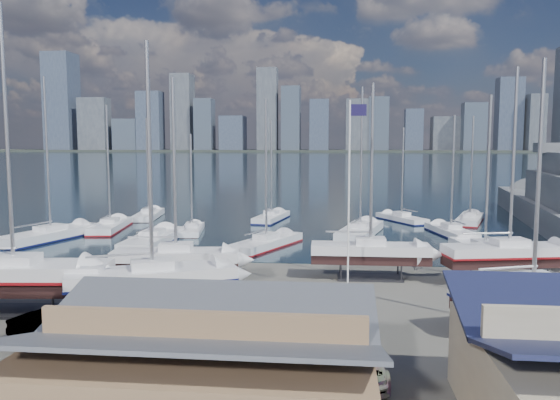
# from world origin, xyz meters

# --- Properties ---
(ground) EXTENTS (1400.00, 1400.00, 0.00)m
(ground) POSITION_xyz_m (0.00, -10.00, 0.00)
(ground) COLOR #605E59
(ground) RESTS_ON ground
(water) EXTENTS (1400.00, 600.00, 0.40)m
(water) POSITION_xyz_m (0.00, 300.00, -0.15)
(water) COLOR #1A2F3D
(water) RESTS_ON ground
(far_shore) EXTENTS (1400.00, 80.00, 2.20)m
(far_shore) POSITION_xyz_m (0.00, 560.00, 1.10)
(far_shore) COLOR #2D332D
(far_shore) RESTS_ON ground
(skyline) EXTENTS (639.14, 43.80, 107.69)m
(skyline) POSITION_xyz_m (-7.83, 553.76, 39.09)
(skyline) COLOR #475166
(skyline) RESTS_ON far_shore
(shed_grey) EXTENTS (12.60, 8.40, 4.17)m
(shed_grey) POSITION_xyz_m (0.00, -26.00, 2.15)
(shed_grey) COLOR #8C6B4C
(shed_grey) RESTS_ON ground
(sailboat_cradle_1) EXTENTS (11.39, 4.20, 17.85)m
(sailboat_cradle_1) POSITION_xyz_m (-14.13, -14.74, 2.17)
(sailboat_cradle_1) COLOR #2D2D33
(sailboat_cradle_1) RESTS_ON ground
(sailboat_cradle_2) EXTENTS (8.94, 3.32, 14.39)m
(sailboat_cradle_2) POSITION_xyz_m (-6.35, -8.06, 1.99)
(sailboat_cradle_2) COLOR #2D2D33
(sailboat_cradle_2) RESTS_ON ground
(sailboat_cradle_3) EXTENTS (9.95, 6.44, 15.68)m
(sailboat_cradle_3) POSITION_xyz_m (-5.92, -14.20, 2.05)
(sailboat_cradle_3) COLOR #2D2D33
(sailboat_cradle_3) RESTS_ON ground
(sailboat_cradle_4) EXTENTS (8.70, 2.59, 14.26)m
(sailboat_cradle_4) POSITION_xyz_m (7.23, -4.36, 1.99)
(sailboat_cradle_4) COLOR #2D2D33
(sailboat_cradle_4) RESTS_ON ground
(sailboat_cradle_5) EXTENTS (9.09, 5.24, 14.32)m
(sailboat_cradle_5) POSITION_xyz_m (15.21, -14.72, 1.98)
(sailboat_cradle_5) COLOR #2D2D33
(sailboat_cradle_5) RESTS_ON ground
(sailboat_cradle_6) EXTENTS (9.75, 4.45, 15.27)m
(sailboat_cradle_6) POSITION_xyz_m (17.11, -4.32, 2.03)
(sailboat_cradle_6) COLOR #2D2D33
(sailboat_cradle_6) RESTS_ON ground
(sailboat_moored_0) EXTENTS (6.52, 12.09, 17.40)m
(sailboat_moored_0) POSITION_xyz_m (-24.58, 8.35, 0.31)
(sailboat_moored_0) COLOR black
(sailboat_moored_0) RESTS_ON water
(sailboat_moored_1) EXTENTS (4.18, 10.27, 14.91)m
(sailboat_moored_1) POSITION_xyz_m (-21.11, 15.14, 0.31)
(sailboat_moored_1) COLOR black
(sailboat_moored_1) RESTS_ON water
(sailboat_moored_2) EXTENTS (3.76, 9.42, 13.83)m
(sailboat_moored_2) POSITION_xyz_m (-20.11, 25.16, 0.32)
(sailboat_moored_2) COLOR black
(sailboat_moored_2) RESTS_ON water
(sailboat_moored_3) EXTENTS (3.17, 11.27, 16.84)m
(sailboat_moored_3) POSITION_xyz_m (-13.24, 6.92, 0.31)
(sailboat_moored_3) COLOR black
(sailboat_moored_3) RESTS_ON water
(sailboat_moored_4) EXTENTS (3.32, 7.84, 11.47)m
(sailboat_moored_4) POSITION_xyz_m (-11.24, 14.19, 0.33)
(sailboat_moored_4) COLOR black
(sailboat_moored_4) RESTS_ON water
(sailboat_moored_5) EXTENTS (4.11, 9.34, 13.50)m
(sailboat_moored_5) POSITION_xyz_m (-3.62, 24.68, 0.31)
(sailboat_moored_5) COLOR black
(sailboat_moored_5) RESTS_ON water
(sailboat_moored_6) EXTENTS (6.49, 10.14, 14.75)m
(sailboat_moored_6) POSITION_xyz_m (-1.92, 6.52, 0.31)
(sailboat_moored_6) COLOR black
(sailboat_moored_6) RESTS_ON water
(sailboat_moored_7) EXTENTS (5.76, 11.42, 16.61)m
(sailboat_moored_7) POSITION_xyz_m (7.27, 14.31, 0.32)
(sailboat_moored_7) COLOR black
(sailboat_moored_7) RESTS_ON water
(sailboat_moored_8) EXTENTS (6.15, 8.41, 12.48)m
(sailboat_moored_8) POSITION_xyz_m (12.96, 25.61, 0.31)
(sailboat_moored_8) COLOR black
(sailboat_moored_8) RESTS_ON water
(sailboat_moored_9) EXTENTS (4.63, 10.14, 14.78)m
(sailboat_moored_9) POSITION_xyz_m (17.86, 4.84, 0.32)
(sailboat_moored_9) COLOR black
(sailboat_moored_9) RESTS_ON water
(sailboat_moored_10) EXTENTS (4.41, 9.38, 13.52)m
(sailboat_moored_10) POSITION_xyz_m (17.05, 15.48, 0.31)
(sailboat_moored_10) COLOR black
(sailboat_moored_10) RESTS_ON water
(sailboat_moored_11) EXTENTS (5.48, 9.66, 13.93)m
(sailboat_moored_11) POSITION_xyz_m (21.34, 25.36, 0.31)
(sailboat_moored_11) COLOR black
(sailboat_moored_11) RESTS_ON water
(car_a) EXTENTS (3.72, 5.19, 1.64)m
(car_a) POSITION_xyz_m (-4.92, -22.09, 0.82)
(car_a) COLOR gray
(car_a) RESTS_ON ground
(car_b) EXTENTS (5.01, 2.93, 1.56)m
(car_b) POSITION_xyz_m (-9.35, -19.18, 0.78)
(car_b) COLOR gray
(car_b) RESTS_ON ground
(car_c) EXTENTS (3.17, 5.02, 1.29)m
(car_c) POSITION_xyz_m (0.19, -21.09, 0.65)
(car_c) COLOR gray
(car_c) RESTS_ON ground
(car_d) EXTENTS (2.95, 5.71, 1.58)m
(car_d) POSITION_xyz_m (5.57, -21.41, 0.79)
(car_d) COLOR gray
(car_d) RESTS_ON ground
(flagpole) EXTENTS (1.12, 0.12, 12.75)m
(flagpole) POSITION_xyz_m (5.61, -8.55, 7.39)
(flagpole) COLOR white
(flagpole) RESTS_ON ground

